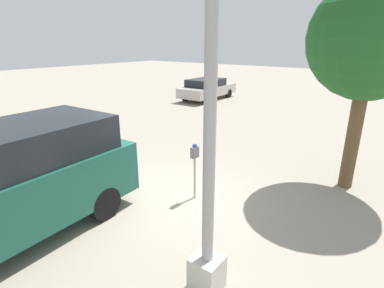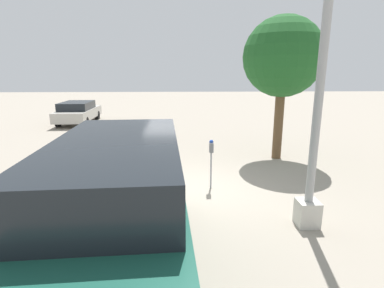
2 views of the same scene
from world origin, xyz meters
name	(u,v)px [view 2 (image 2 of 2)]	position (x,y,z in m)	size (l,w,h in m)	color
ground_plane	(196,192)	(0.00, 0.00, 0.00)	(80.00, 80.00, 0.00)	gray
parking_meter_near	(211,153)	(-0.28, 0.42, 1.02)	(0.20, 0.12, 1.38)	#9E9EA3
lamp_post	(317,120)	(1.86, 2.24, 2.24)	(0.44, 0.44, 6.48)	beige
parked_van	(118,202)	(3.11, -1.40, 1.17)	(5.01, 2.28, 2.16)	#195142
car_distant	(78,112)	(-11.32, -6.76, 0.71)	(4.45, 1.92, 1.34)	#B7B2A8
street_tree	(283,58)	(-3.16, 3.19, 3.63)	(2.79, 2.79, 5.05)	brown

